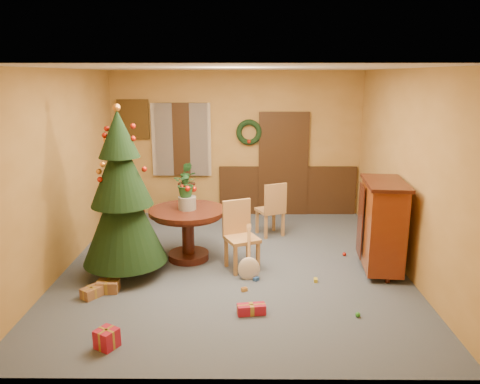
{
  "coord_description": "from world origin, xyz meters",
  "views": [
    {
      "loc": [
        0.14,
        -6.63,
        2.81
      ],
      "look_at": [
        0.09,
        0.4,
        1.04
      ],
      "focal_mm": 35.0,
      "sensor_mm": 36.0,
      "label": 1
    }
  ],
  "objects_px": {
    "dining_table": "(188,224)",
    "sideboard": "(382,224)",
    "christmas_tree": "(122,197)",
    "chair_near": "(240,233)",
    "writing_desk": "(120,198)"
  },
  "relations": [
    {
      "from": "dining_table",
      "to": "writing_desk",
      "type": "xyz_separation_m",
      "value": [
        -1.42,
        1.42,
        0.03
      ]
    },
    {
      "from": "christmas_tree",
      "to": "writing_desk",
      "type": "bearing_deg",
      "value": 106.3
    },
    {
      "from": "dining_table",
      "to": "christmas_tree",
      "type": "relative_size",
      "value": 0.48
    },
    {
      "from": "christmas_tree",
      "to": "writing_desk",
      "type": "relative_size",
      "value": 2.43
    },
    {
      "from": "dining_table",
      "to": "chair_near",
      "type": "bearing_deg",
      "value": -21.19
    },
    {
      "from": "sideboard",
      "to": "chair_near",
      "type": "bearing_deg",
      "value": 177.0
    },
    {
      "from": "chair_near",
      "to": "sideboard",
      "type": "xyz_separation_m",
      "value": [
        2.06,
        -0.11,
        0.18
      ]
    },
    {
      "from": "chair_near",
      "to": "sideboard",
      "type": "height_order",
      "value": "sideboard"
    },
    {
      "from": "chair_near",
      "to": "sideboard",
      "type": "distance_m",
      "value": 2.07
    },
    {
      "from": "chair_near",
      "to": "sideboard",
      "type": "relative_size",
      "value": 0.75
    },
    {
      "from": "christmas_tree",
      "to": "sideboard",
      "type": "relative_size",
      "value": 1.81
    },
    {
      "from": "dining_table",
      "to": "sideboard",
      "type": "height_order",
      "value": "sideboard"
    },
    {
      "from": "christmas_tree",
      "to": "writing_desk",
      "type": "distance_m",
      "value": 2.18
    },
    {
      "from": "chair_near",
      "to": "christmas_tree",
      "type": "bearing_deg",
      "value": -170.08
    },
    {
      "from": "dining_table",
      "to": "sideboard",
      "type": "relative_size",
      "value": 0.88
    }
  ]
}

